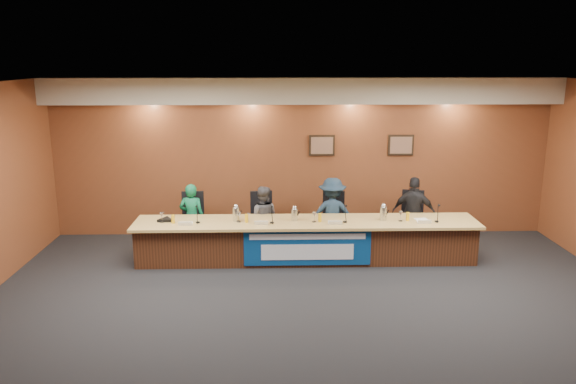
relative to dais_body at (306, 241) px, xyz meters
name	(u,v)px	position (x,y,z in m)	size (l,w,h in m)	color
floor	(316,320)	(0.00, -2.40, -0.35)	(10.00, 10.00, 0.00)	black
ceiling	(319,88)	(0.00, -2.40, 2.85)	(10.00, 8.00, 0.04)	silver
wall_back	(302,157)	(0.00, 1.60, 1.25)	(10.00, 0.04, 3.20)	brown
soffit	(303,91)	(0.00, 1.35, 2.60)	(10.00, 0.50, 0.50)	beige
dais_body	(306,241)	(0.00, 0.00, 0.00)	(6.00, 0.80, 0.70)	#422111
dais_top	(306,222)	(0.00, -0.05, 0.38)	(6.10, 0.95, 0.05)	tan
banner	(307,247)	(0.00, -0.41, 0.03)	(2.20, 0.02, 0.65)	navy
banner_text_upper	(308,237)	(0.00, -0.43, 0.23)	(2.00, 0.01, 0.10)	silver
banner_text_lower	(307,252)	(0.00, -0.43, -0.05)	(1.60, 0.01, 0.28)	silver
wall_photo_left	(322,145)	(0.40, 1.57, 1.50)	(0.52, 0.04, 0.42)	black
wall_photo_right	(401,145)	(2.00, 1.57, 1.50)	(0.52, 0.04, 0.42)	black
panelist_a	(192,217)	(-2.12, 0.58, 0.30)	(0.47, 0.31, 1.30)	#0D603B
panelist_b	(262,218)	(-0.79, 0.58, 0.27)	(0.60, 0.47, 1.24)	#47454A
panelist_c	(332,214)	(0.52, 0.58, 0.35)	(0.90, 0.52, 1.39)	#172A3C
panelist_d	(414,213)	(2.08, 0.58, 0.35)	(0.82, 0.34, 1.40)	black
office_chair_a	(193,224)	(-2.12, 0.68, 0.13)	(0.48, 0.48, 0.08)	black
office_chair_b	(263,224)	(-0.79, 0.68, 0.13)	(0.48, 0.48, 0.08)	black
office_chair_c	(331,223)	(0.52, 0.68, 0.13)	(0.48, 0.48, 0.08)	black
office_chair_d	(412,223)	(2.08, 0.68, 0.13)	(0.48, 0.48, 0.08)	black
nameplate_a	(185,223)	(-2.11, -0.29, 0.45)	(0.24, 0.06, 0.09)	white
microphone_a	(198,222)	(-1.91, -0.12, 0.41)	(0.07, 0.07, 0.02)	black
juice_glass_a	(173,219)	(-2.34, -0.13, 0.47)	(0.06, 0.06, 0.15)	gold
water_glass_a	(162,218)	(-2.54, -0.08, 0.49)	(0.08, 0.08, 0.18)	silver
nameplate_b	(261,222)	(-0.80, -0.27, 0.45)	(0.24, 0.06, 0.09)	white
microphone_b	(272,223)	(-0.61, -0.17, 0.41)	(0.07, 0.07, 0.02)	black
juice_glass_b	(246,218)	(-1.06, -0.11, 0.47)	(0.06, 0.06, 0.15)	gold
water_glass_b	(239,217)	(-1.19, -0.08, 0.49)	(0.08, 0.08, 0.18)	silver
nameplate_c	(335,222)	(0.49, -0.30, 0.45)	(0.24, 0.06, 0.09)	white
microphone_c	(345,222)	(0.67, -0.16, 0.41)	(0.07, 0.07, 0.02)	black
juice_glass_c	(320,218)	(0.24, -0.10, 0.47)	(0.06, 0.06, 0.15)	gold
water_glass_c	(314,217)	(0.13, -0.12, 0.49)	(0.08, 0.08, 0.18)	silver
nameplate_d	(425,221)	(2.05, -0.29, 0.45)	(0.24, 0.06, 0.09)	white
microphone_d	(437,221)	(2.30, -0.18, 0.41)	(0.07, 0.07, 0.02)	black
juice_glass_d	(408,217)	(1.80, -0.08, 0.47)	(0.06, 0.06, 0.15)	gold
water_glass_d	(401,216)	(1.67, -0.11, 0.49)	(0.08, 0.08, 0.18)	silver
carafe_left	(236,214)	(-1.25, -0.02, 0.52)	(0.12, 0.12, 0.25)	silver
carafe_mid	(294,215)	(-0.21, -0.02, 0.51)	(0.11, 0.11, 0.22)	silver
carafe_right	(383,214)	(1.37, -0.05, 0.52)	(0.12, 0.12, 0.25)	silver
speakerphone	(166,220)	(-2.50, 0.01, 0.43)	(0.32, 0.32, 0.05)	black
paper_stack	(423,220)	(2.07, -0.08, 0.40)	(0.22, 0.30, 0.01)	white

